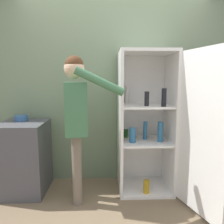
% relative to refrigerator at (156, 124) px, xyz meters
% --- Properties ---
extents(ground_plane, '(12.00, 12.00, 0.00)m').
position_rel_refrigerator_xyz_m(ground_plane, '(-0.50, -0.54, -0.88)').
color(ground_plane, '#7A664C').
extents(wall_back, '(7.00, 0.06, 2.55)m').
position_rel_refrigerator_xyz_m(wall_back, '(-0.50, 0.44, 0.40)').
color(wall_back, gray).
rests_on(wall_back, ground_plane).
extents(refrigerator, '(0.92, 1.22, 1.76)m').
position_rel_refrigerator_xyz_m(refrigerator, '(0.00, 0.00, 0.00)').
color(refrigerator, white).
rests_on(refrigerator, ground_plane).
extents(person, '(0.70, 0.55, 1.68)m').
position_rel_refrigerator_xyz_m(person, '(-0.95, -0.16, 0.19)').
color(person, '#726656').
rests_on(person, ground_plane).
extents(counter, '(0.56, 0.61, 0.89)m').
position_rel_refrigerator_xyz_m(counter, '(-1.65, 0.08, -0.43)').
color(counter, '#4C4C51').
rests_on(counter, ground_plane).
extents(bowl, '(0.16, 0.16, 0.07)m').
position_rel_refrigerator_xyz_m(bowl, '(-1.70, 0.20, 0.05)').
color(bowl, '#335B8E').
rests_on(bowl, counter).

